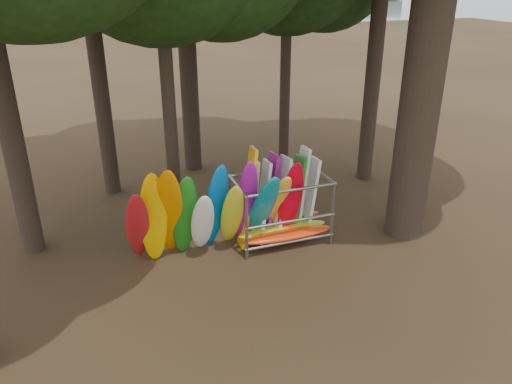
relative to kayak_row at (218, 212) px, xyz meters
name	(u,v)px	position (x,y,z in m)	size (l,w,h in m)	color
ground	(264,261)	(1.05, -0.76, -1.32)	(120.00, 120.00, 0.00)	#47331E
lake	(102,31)	(1.05, 59.24, -1.32)	(160.00, 160.00, 0.00)	gray
kayak_row	(218,212)	(0.00, 0.00, 0.00)	(4.91, 2.20, 3.13)	red
storage_rack	(280,211)	(1.93, 0.26, -0.39)	(2.97, 1.57, 2.92)	gray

